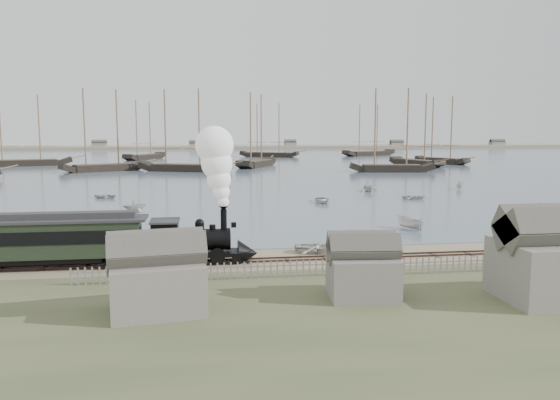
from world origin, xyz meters
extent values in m
plane|color=tan|center=(0.00, 0.00, 0.00)|extent=(600.00, 600.00, 0.00)
cube|color=#4D5D6E|center=(0.00, 170.00, 0.03)|extent=(600.00, 336.00, 0.06)
cube|color=#37241E|center=(0.00, -2.50, 0.10)|extent=(120.00, 0.08, 0.12)
cube|color=#37241E|center=(0.00, -1.50, 0.10)|extent=(120.00, 0.08, 0.12)
cube|color=#3E3427|center=(0.00, -2.00, 0.03)|extent=(120.00, 1.80, 0.06)
cube|color=tan|center=(0.00, 250.00, 0.00)|extent=(500.00, 20.00, 1.80)
cube|color=black|center=(-7.51, -2.00, 0.75)|extent=(7.26, 2.13, 0.27)
cylinder|color=black|center=(-7.94, -2.00, 1.81)|extent=(4.48, 1.60, 1.60)
cube|color=black|center=(-10.29, -2.00, 2.03)|extent=(1.92, 2.35, 2.46)
cube|color=#2F2F31|center=(-10.29, -2.00, 3.31)|extent=(2.13, 2.56, 0.13)
cylinder|color=black|center=(-5.91, -2.00, 3.26)|extent=(0.47, 0.47, 1.71)
sphere|color=black|center=(-7.73, -2.00, 3.06)|extent=(0.68, 0.68, 0.68)
cone|color=black|center=(-4.10, -2.00, 0.64)|extent=(1.49, 2.13, 2.13)
cube|color=black|center=(-5.16, -2.00, 2.88)|extent=(0.37, 0.37, 0.37)
cube|color=black|center=(-18.91, -2.00, 0.73)|extent=(14.62, 2.40, 0.37)
cube|color=black|center=(-18.91, -2.00, 2.20)|extent=(13.58, 2.61, 2.61)
cube|color=black|center=(-18.91, -3.33, 2.46)|extent=(12.53, 0.06, 0.94)
cube|color=black|center=(-18.91, -0.67, 2.46)|extent=(12.53, 0.06, 0.94)
cube|color=#2F2F31|center=(-18.91, -2.00, 3.55)|extent=(14.62, 2.82, 0.19)
cube|color=#2F2F31|center=(-18.91, -2.00, 3.87)|extent=(13.05, 1.25, 0.47)
imported|color=beige|center=(2.07, 0.13, 0.44)|extent=(4.02, 4.86, 0.87)
imported|color=beige|center=(-26.69, 12.37, 0.44)|extent=(4.50, 4.30, 0.76)
imported|color=beige|center=(-15.79, 25.53, 0.85)|extent=(3.75, 3.90, 1.58)
imported|color=beige|center=(13.27, 9.17, 0.69)|extent=(3.39, 2.77, 1.25)
imported|color=beige|center=(22.96, 32.27, 0.40)|extent=(2.91, 3.67, 0.68)
imported|color=beige|center=(30.89, 14.36, 0.92)|extent=(4.09, 4.25, 1.72)
imported|color=beige|center=(35.75, 44.01, 0.68)|extent=(3.43, 2.45, 1.24)
imported|color=beige|center=(-21.92, 39.71, 0.40)|extent=(3.37, 3.94, 0.69)
imported|color=beige|center=(19.28, 42.58, 0.92)|extent=(3.44, 3.03, 1.72)
imported|color=beige|center=(8.79, 30.15, 0.48)|extent=(4.14, 2.99, 0.85)
camera|label=1|loc=(-7.43, -42.92, 10.03)|focal=35.00mm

